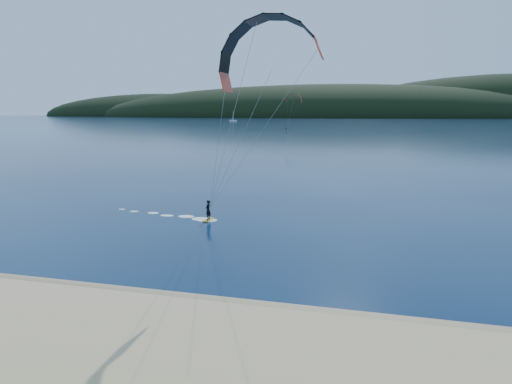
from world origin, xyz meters
TOP-DOWN VIEW (x-y plane):
  - ground at (0.00, 0.00)m, footprint 1800.00×1800.00m
  - wet_sand at (0.00, 4.50)m, footprint 220.00×2.50m
  - headland at (0.63, 745.28)m, footprint 1200.00×310.00m
  - kitesurfer_near at (0.68, 15.19)m, footprint 21.54×8.88m
  - kitesurfer_far at (-22.83, 193.44)m, footprint 8.77×5.92m
  - sailboat at (-114.23, 397.69)m, footprint 7.93×4.91m

SIDE VIEW (x-z plane):
  - ground at x=0.00m, z-range 0.00..0.00m
  - headland at x=0.63m, z-range -70.00..70.00m
  - wet_sand at x=0.00m, z-range 0.00..0.10m
  - sailboat at x=-114.23m, z-range -4.70..6.33m
  - kitesurfer_near at x=0.68m, z-range 4.28..19.89m
  - kitesurfer_far at x=-22.83m, z-range 6.07..22.63m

